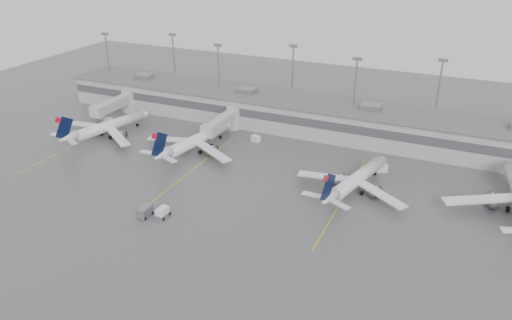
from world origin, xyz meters
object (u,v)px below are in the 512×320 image
at_px(jet_mid_right, 355,180).
at_px(baggage_tug, 163,213).
at_px(jet_mid_left, 195,141).
at_px(jet_far_left, 106,126).

height_order(jet_mid_right, baggage_tug, jet_mid_right).
xyz_separation_m(jet_mid_left, jet_mid_right, (41.10, -4.22, -0.11)).
bearing_deg(jet_far_left, jet_mid_right, 13.09).
distance_m(jet_mid_left, baggage_tug, 30.95).
distance_m(jet_mid_left, jet_mid_right, 41.31).
xyz_separation_m(jet_far_left, jet_mid_right, (67.31, -3.06, -0.06)).
height_order(jet_far_left, jet_mid_right, jet_far_left).
bearing_deg(jet_mid_left, jet_mid_right, 4.68).
relative_size(jet_far_left, baggage_tug, 9.24).
height_order(jet_far_left, jet_mid_left, jet_mid_left).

